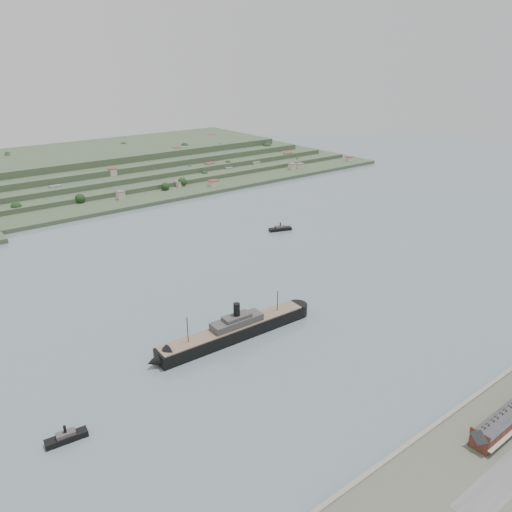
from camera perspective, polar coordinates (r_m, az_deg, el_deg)
ground at (r=344.77m, az=2.43°, el=-3.51°), size 1400.00×1400.00×0.00m
far_peninsula at (r=683.83m, az=-17.68°, el=9.54°), size 760.00×309.00×30.00m
steamship at (r=282.41m, az=-2.95°, el=-8.67°), size 105.40×15.80×25.28m
tugboat at (r=233.24m, az=-20.86°, el=-18.79°), size 17.48×6.47×7.68m
ferry_east at (r=453.01m, az=2.79°, el=3.15°), size 21.42×12.27×7.76m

